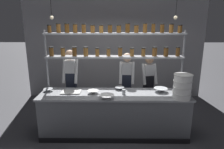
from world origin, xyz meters
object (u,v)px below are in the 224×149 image
(cutting_board, at_px, (71,92))
(serving_cup_front, at_px, (124,92))
(chef_right, at_px, (148,83))
(prep_bowl_center_front, at_px, (48,90))
(chef_left, at_px, (71,80))
(prep_bowl_center_back, at_px, (120,88))
(prep_bowl_near_right, at_px, (93,92))
(chef_center, at_px, (127,82))
(spice_shelf_unit, at_px, (114,46))
(prep_bowl_near_left, at_px, (161,90))
(container_stack, at_px, (182,87))
(prep_bowl_far_left, at_px, (107,97))

(cutting_board, bearing_deg, serving_cup_front, -4.08)
(chef_right, height_order, prep_bowl_center_front, chef_right)
(chef_left, bearing_deg, prep_bowl_center_back, -15.03)
(chef_left, distance_m, cutting_board, 0.61)
(cutting_board, bearing_deg, prep_bowl_center_front, 171.31)
(prep_bowl_near_right, height_order, serving_cup_front, serving_cup_front)
(chef_center, height_order, prep_bowl_near_right, chef_center)
(prep_bowl_center_front, distance_m, prep_bowl_center_back, 1.54)
(cutting_board, bearing_deg, spice_shelf_unit, 17.27)
(chef_center, xyz_separation_m, prep_bowl_near_left, (0.68, -0.63, 0.01))
(chef_center, bearing_deg, container_stack, -41.40)
(spice_shelf_unit, bearing_deg, prep_bowl_far_left, -102.58)
(prep_bowl_far_left, bearing_deg, serving_cup_front, 37.87)
(chef_left, relative_size, chef_right, 1.10)
(chef_left, height_order, chef_right, chef_left)
(chef_right, bearing_deg, cutting_board, -166.83)
(chef_left, height_order, serving_cup_front, chef_left)
(cutting_board, xyz_separation_m, serving_cup_front, (1.10, -0.08, 0.04))
(chef_left, height_order, chef_center, chef_left)
(container_stack, relative_size, prep_bowl_far_left, 1.67)
(container_stack, relative_size, cutting_board, 1.21)
(prep_bowl_near_left, relative_size, prep_bowl_center_front, 1.43)
(spice_shelf_unit, relative_size, prep_bowl_center_front, 14.73)
(cutting_board, relative_size, serving_cup_front, 4.04)
(spice_shelf_unit, relative_size, serving_cup_front, 30.02)
(spice_shelf_unit, relative_size, prep_bowl_near_right, 12.61)
(prep_bowl_center_back, height_order, serving_cup_front, serving_cup_front)
(spice_shelf_unit, bearing_deg, cutting_board, -162.73)
(cutting_board, distance_m, prep_bowl_far_left, 0.84)
(prep_bowl_near_left, relative_size, serving_cup_front, 2.92)
(chef_right, distance_m, prep_bowl_near_right, 1.53)
(chef_right, distance_m, prep_bowl_far_left, 1.50)
(prep_bowl_center_front, bearing_deg, chef_center, 20.00)
(chef_right, relative_size, prep_bowl_near_left, 5.49)
(spice_shelf_unit, distance_m, chef_right, 1.38)
(chef_left, height_order, prep_bowl_far_left, chef_left)
(serving_cup_front, bearing_deg, prep_bowl_far_left, -142.13)
(spice_shelf_unit, distance_m, chef_left, 1.36)
(chef_left, relative_size, prep_bowl_center_back, 8.60)
(container_stack, bearing_deg, prep_bowl_center_back, 156.10)
(spice_shelf_unit, relative_size, chef_right, 1.87)
(spice_shelf_unit, distance_m, prep_bowl_center_front, 1.69)
(chef_right, bearing_deg, prep_bowl_near_left, -89.93)
(cutting_board, distance_m, prep_bowl_center_front, 0.51)
(chef_right, bearing_deg, prep_bowl_far_left, -142.25)
(chef_left, xyz_separation_m, prep_bowl_center_front, (-0.39, -0.51, -0.06))
(prep_bowl_near_left, distance_m, prep_bowl_center_back, 0.88)
(chef_center, distance_m, chef_right, 0.55)
(cutting_board, height_order, prep_bowl_near_right, prep_bowl_near_right)
(container_stack, bearing_deg, chef_center, 134.31)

